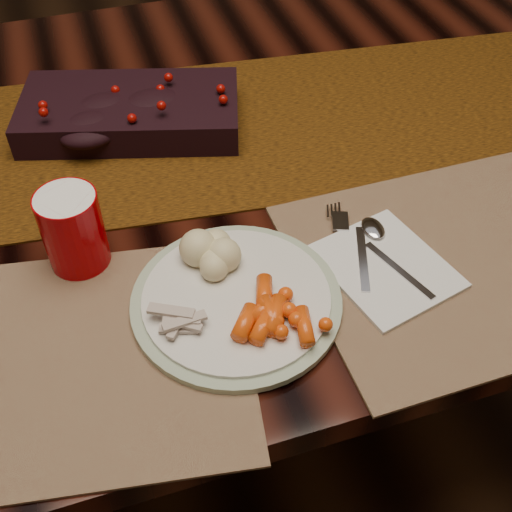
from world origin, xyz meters
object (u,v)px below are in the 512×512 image
object	(u,v)px
centerpiece	(130,107)
mashed_potatoes	(220,248)
red_cup	(73,230)
placemat_main	(479,254)
dinner_plate	(236,300)
turkey_shreds	(181,319)
napkin	(385,267)
baby_carrots	(269,310)
dining_table	(204,304)

from	to	relation	value
centerpiece	mashed_potatoes	world-z (taller)	centerpiece
red_cup	placemat_main	bearing A→B (deg)	-16.67
placemat_main	mashed_potatoes	bearing A→B (deg)	166.49
centerpiece	mashed_potatoes	size ratio (longest dim) A/B	3.77
placemat_main	dinner_plate	xyz separation A→B (m)	(-0.32, 0.02, 0.01)
turkey_shreds	napkin	bearing A→B (deg)	3.92
centerpiece	turkey_shreds	distance (m)	0.42
dinner_plate	mashed_potatoes	world-z (taller)	mashed_potatoes
centerpiece	baby_carrots	size ratio (longest dim) A/B	3.37
placemat_main	napkin	size ratio (longest dim) A/B	2.89
mashed_potatoes	centerpiece	bearing A→B (deg)	98.16
turkey_shreds	dinner_plate	bearing A→B (deg)	16.18
placemat_main	mashed_potatoes	world-z (taller)	mashed_potatoes
baby_carrots	napkin	size ratio (longest dim) A/B	0.62
turkey_shreds	dining_table	bearing A→B (deg)	75.25
mashed_potatoes	turkey_shreds	world-z (taller)	mashed_potatoes
dinner_plate	napkin	world-z (taller)	dinner_plate
napkin	baby_carrots	bearing A→B (deg)	179.00
placemat_main	napkin	xyz separation A→B (m)	(-0.13, 0.01, 0.00)
dining_table	mashed_potatoes	world-z (taller)	mashed_potatoes
mashed_potatoes	turkey_shreds	bearing A→B (deg)	-130.73
dining_table	baby_carrots	bearing A→B (deg)	-88.98
centerpiece	turkey_shreds	xyz separation A→B (m)	(-0.02, -0.42, -0.01)
placemat_main	napkin	bearing A→B (deg)	173.18
napkin	centerpiece	bearing A→B (deg)	107.60
dining_table	napkin	distance (m)	0.53
placemat_main	red_cup	size ratio (longest dim) A/B	4.47
napkin	turkey_shreds	bearing A→B (deg)	170.17
dining_table	turkey_shreds	size ratio (longest dim) A/B	28.30
mashed_potatoes	napkin	size ratio (longest dim) A/B	0.55
dinner_plate	turkey_shreds	world-z (taller)	turkey_shreds
placemat_main	turkey_shreds	world-z (taller)	turkey_shreds
dinner_plate	turkey_shreds	distance (m)	0.07
mashed_potatoes	turkey_shreds	distance (m)	0.10
dining_table	centerpiece	bearing A→B (deg)	132.70
dining_table	centerpiece	size ratio (longest dim) A/B	5.45
baby_carrots	dinner_plate	bearing A→B (deg)	123.76
dinner_plate	red_cup	world-z (taller)	red_cup
placemat_main	napkin	world-z (taller)	napkin
baby_carrots	mashed_potatoes	world-z (taller)	mashed_potatoes
napkin	placemat_main	bearing A→B (deg)	-19.88
placemat_main	baby_carrots	size ratio (longest dim) A/B	4.67
dining_table	red_cup	world-z (taller)	red_cup
dining_table	baby_carrots	size ratio (longest dim) A/B	18.37
baby_carrots	mashed_potatoes	bearing A→B (deg)	106.89
dinner_plate	dining_table	bearing A→B (deg)	86.41
mashed_potatoes	red_cup	xyz separation A→B (m)	(-0.16, 0.07, 0.01)
centerpiece	red_cup	xyz separation A→B (m)	(-0.11, -0.27, 0.02)
baby_carrots	turkey_shreds	size ratio (longest dim) A/B	1.54
napkin	red_cup	bearing A→B (deg)	146.10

